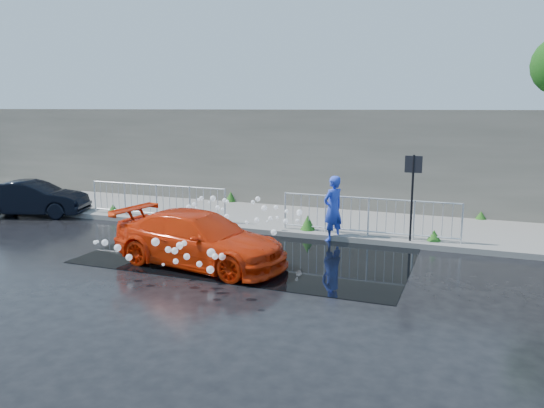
% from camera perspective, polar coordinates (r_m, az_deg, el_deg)
% --- Properties ---
extents(ground, '(90.00, 90.00, 0.00)m').
position_cam_1_polar(ground, '(13.21, -5.61, -6.12)').
color(ground, black).
rests_on(ground, ground).
extents(pavement, '(30.00, 4.00, 0.15)m').
position_cam_1_polar(pavement, '(17.66, 1.69, -1.59)').
color(pavement, slate).
rests_on(pavement, ground).
extents(curb, '(30.00, 0.25, 0.16)m').
position_cam_1_polar(curb, '(15.83, -0.73, -2.98)').
color(curb, slate).
rests_on(curb, ground).
extents(retaining_wall, '(30.00, 0.60, 3.50)m').
position_cam_1_polar(retaining_wall, '(19.45, 3.89, 4.94)').
color(retaining_wall, '#5B574D').
rests_on(retaining_wall, pavement).
extents(puddle, '(8.00, 5.00, 0.01)m').
position_cam_1_polar(puddle, '(13.88, -1.90, -5.24)').
color(puddle, black).
rests_on(puddle, ground).
extents(sign_post, '(0.45, 0.06, 2.50)m').
position_cam_1_polar(sign_post, '(14.61, 14.89, 2.10)').
color(sign_post, black).
rests_on(sign_post, ground).
extents(railing_left, '(5.05, 0.05, 1.10)m').
position_cam_1_polar(railing_left, '(17.84, -12.31, 0.45)').
color(railing_left, silver).
rests_on(railing_left, pavement).
extents(railing_right, '(5.05, 0.05, 1.10)m').
position_cam_1_polar(railing_right, '(15.19, 10.32, -1.20)').
color(railing_right, silver).
rests_on(railing_right, pavement).
extents(weeds, '(12.17, 3.93, 0.45)m').
position_cam_1_polar(weeds, '(17.21, 0.25, -1.04)').
color(weeds, '#134815').
rests_on(weeds, pavement).
extents(water_spray, '(3.60, 5.77, 1.09)m').
position_cam_1_polar(water_spray, '(13.53, -6.10, -2.52)').
color(water_spray, white).
rests_on(water_spray, ground).
extents(red_car, '(4.63, 2.40, 1.28)m').
position_cam_1_polar(red_car, '(12.78, -7.81, -3.76)').
color(red_car, red).
rests_on(red_car, ground).
extents(dark_car, '(3.94, 2.46, 1.22)m').
position_cam_1_polar(dark_car, '(20.19, -24.39, 0.55)').
color(dark_car, black).
rests_on(dark_car, ground).
extents(person, '(0.72, 0.81, 1.86)m').
position_cam_1_polar(person, '(15.02, 6.57, -0.47)').
color(person, blue).
rests_on(person, ground).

